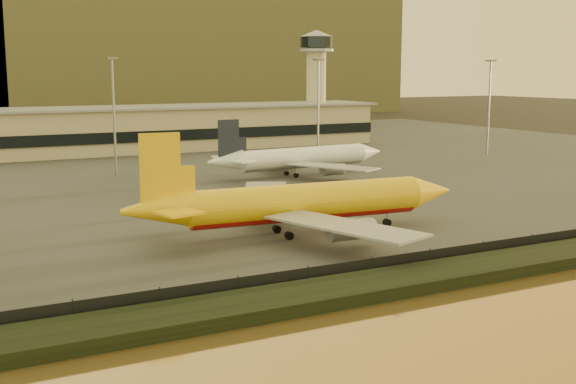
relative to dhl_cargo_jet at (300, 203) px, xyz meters
name	(u,v)px	position (x,y,z in m)	size (l,w,h in m)	color
ground	(353,248)	(2.64, -9.37, -4.60)	(900.00, 900.00, 0.00)	black
embankment	(439,275)	(2.64, -26.37, -3.90)	(320.00, 7.00, 1.40)	black
tarmac	(141,165)	(2.64, 85.63, -4.50)	(320.00, 220.00, 0.20)	#2D2D2D
perimeter_fence	(416,261)	(2.64, -22.37, -3.30)	(300.00, 0.05, 2.20)	black
terminal_building	(55,133)	(-11.88, 116.18, 1.64)	(202.00, 25.00, 12.60)	tan
control_tower	(316,74)	(72.64, 121.63, 17.06)	(11.20, 11.20, 35.50)	tan
apron_light_masts	(229,102)	(17.64, 65.63, 11.10)	(152.20, 12.20, 25.40)	slate
dhl_cargo_jet	(300,203)	(0.00, 0.00, 0.00)	(49.37, 48.21, 14.74)	#E7AC0C
white_narrowbody_jet	(300,158)	(27.67, 50.34, -0.59)	(44.49, 43.27, 12.78)	white
gse_vehicle_yellow	(292,196)	(11.53, 23.97, -3.56)	(3.76, 1.69, 1.69)	#E7AC0C
gse_vehicle_white	(198,208)	(-7.05, 21.23, -3.58)	(3.67, 1.65, 1.65)	white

